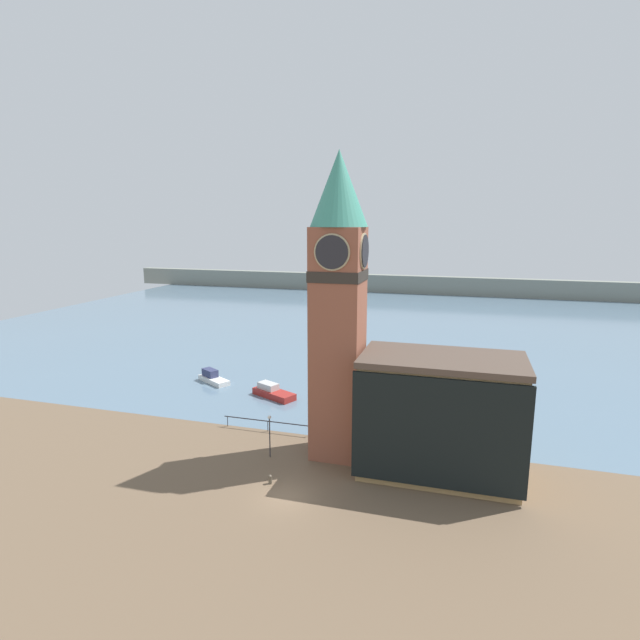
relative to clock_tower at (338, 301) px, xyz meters
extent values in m
plane|color=brown|center=(-1.88, -8.07, -13.74)|extent=(160.00, 160.00, 0.00)
cube|color=slate|center=(-1.88, 62.89, -13.74)|extent=(160.00, 120.00, 0.00)
cube|color=gray|center=(-1.88, 102.89, -11.24)|extent=(180.00, 3.00, 5.00)
cube|color=#232328|center=(-7.71, 2.64, -12.69)|extent=(9.28, 0.08, 0.08)
cylinder|color=#232328|center=(-12.05, 2.64, -13.21)|extent=(0.07, 0.07, 1.05)
cylinder|color=#232328|center=(-7.71, 2.64, -13.21)|extent=(0.07, 0.07, 1.05)
cylinder|color=#232328|center=(-3.37, 2.64, -13.21)|extent=(0.07, 0.07, 1.05)
cube|color=brown|center=(-0.01, 0.01, -3.83)|extent=(4.12, 4.12, 19.81)
cube|color=#2D2823|center=(-0.01, 0.01, 2.13)|extent=(4.24, 4.24, 0.90)
cylinder|color=tan|center=(-0.01, -2.11, 4.15)|extent=(2.90, 0.12, 2.90)
cylinder|color=#232328|center=(-0.01, -2.19, 4.15)|extent=(2.64, 0.12, 2.64)
cylinder|color=tan|center=(2.11, 0.01, 4.15)|extent=(0.12, 2.90, 2.90)
cylinder|color=#232328|center=(2.19, 0.01, 4.15)|extent=(0.12, 2.64, 2.64)
cone|color=teal|center=(-0.01, 0.01, 9.11)|extent=(4.74, 4.74, 6.06)
cube|color=#A88451|center=(8.76, -0.85, -9.08)|extent=(12.39, 6.89, 9.32)
cube|color=#4C3D33|center=(8.76, -0.85, -4.17)|extent=(12.79, 7.29, 0.50)
cube|color=black|center=(8.76, -4.45, -8.90)|extent=(12.89, 0.30, 8.57)
cube|color=maroon|center=(-10.68, 11.87, -13.36)|extent=(5.81, 4.15, 0.77)
cube|color=#B2B2B2|center=(-11.57, 12.30, -12.60)|extent=(2.78, 2.28, 0.74)
cube|color=silver|center=(-20.03, 14.75, -13.43)|extent=(5.15, 3.99, 0.62)
cube|color=navy|center=(-20.80, 15.21, -12.65)|extent=(2.49, 2.13, 0.94)
cylinder|color=brown|center=(-3.76, -6.56, -13.44)|extent=(0.28, 0.28, 0.61)
sphere|color=brown|center=(-3.76, -6.56, -13.13)|extent=(0.29, 0.29, 0.29)
cylinder|color=#2D2D33|center=(-5.47, -2.33, -11.94)|extent=(0.10, 0.10, 3.59)
sphere|color=silver|center=(-5.47, -2.33, -10.05)|extent=(0.32, 0.32, 0.32)
camera|label=1|loc=(10.07, -39.96, 6.56)|focal=28.00mm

